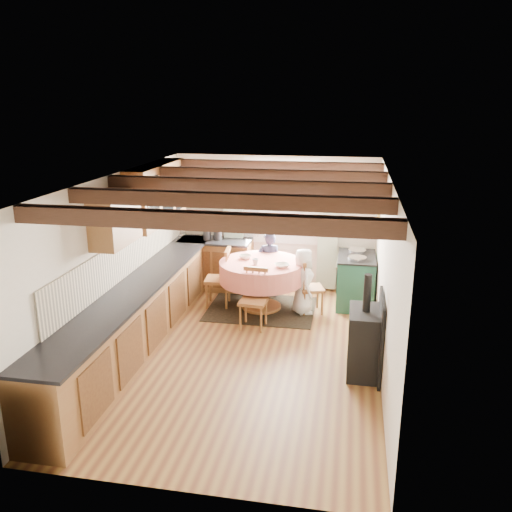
% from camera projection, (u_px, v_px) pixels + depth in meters
% --- Properties ---
extents(floor, '(3.60, 5.50, 0.00)m').
position_uv_depth(floor, '(246.00, 352.00, 7.32)').
color(floor, olive).
rests_on(floor, ground).
extents(ceiling, '(3.60, 5.50, 0.00)m').
position_uv_depth(ceiling, '(244.00, 178.00, 6.63)').
color(ceiling, white).
rests_on(ceiling, ground).
extents(wall_back, '(3.60, 0.00, 2.40)m').
position_uv_depth(wall_back, '(275.00, 223.00, 9.56)').
color(wall_back, silver).
rests_on(wall_back, ground).
extents(wall_front, '(3.60, 0.00, 2.40)m').
position_uv_depth(wall_front, '(179.00, 372.00, 4.38)').
color(wall_front, silver).
rests_on(wall_front, ground).
extents(wall_left, '(0.00, 5.50, 2.40)m').
position_uv_depth(wall_left, '(117.00, 262.00, 7.28)').
color(wall_left, silver).
rests_on(wall_left, ground).
extents(wall_right, '(0.00, 5.50, 2.40)m').
position_uv_depth(wall_right, '(385.00, 278.00, 6.66)').
color(wall_right, silver).
rests_on(wall_right, ground).
extents(beam_a, '(3.60, 0.16, 0.16)m').
position_uv_depth(beam_a, '(200.00, 221.00, 4.77)').
color(beam_a, '#3B2319').
rests_on(beam_a, ceiling).
extents(beam_b, '(3.60, 0.16, 0.16)m').
position_uv_depth(beam_b, '(226.00, 200.00, 5.71)').
color(beam_b, '#3B2319').
rests_on(beam_b, ceiling).
extents(beam_c, '(3.60, 0.16, 0.16)m').
position_uv_depth(beam_c, '(245.00, 186.00, 6.65)').
color(beam_c, '#3B2319').
rests_on(beam_c, ceiling).
extents(beam_d, '(3.60, 0.16, 0.16)m').
position_uv_depth(beam_d, '(259.00, 175.00, 7.59)').
color(beam_d, '#3B2319').
rests_on(beam_d, ceiling).
extents(beam_e, '(3.60, 0.16, 0.16)m').
position_uv_depth(beam_e, '(269.00, 166.00, 8.54)').
color(beam_e, '#3B2319').
rests_on(beam_e, ceiling).
extents(splash_left, '(0.02, 4.50, 0.55)m').
position_uv_depth(splash_left, '(127.00, 256.00, 7.56)').
color(splash_left, beige).
rests_on(splash_left, wall_left).
extents(splash_back, '(1.40, 0.02, 0.55)m').
position_uv_depth(splash_back, '(221.00, 221.00, 9.72)').
color(splash_back, beige).
rests_on(splash_back, wall_back).
extents(base_cabinet_left, '(0.60, 5.30, 0.88)m').
position_uv_depth(base_cabinet_left, '(141.00, 315.00, 7.45)').
color(base_cabinet_left, brown).
rests_on(base_cabinet_left, floor).
extents(base_cabinet_back, '(1.30, 0.60, 0.88)m').
position_uv_depth(base_cabinet_back, '(216.00, 265.00, 9.68)').
color(base_cabinet_back, brown).
rests_on(base_cabinet_back, floor).
extents(worktop_left, '(0.64, 5.30, 0.04)m').
position_uv_depth(worktop_left, '(140.00, 284.00, 7.31)').
color(worktop_left, black).
rests_on(worktop_left, base_cabinet_left).
extents(worktop_back, '(1.30, 0.64, 0.04)m').
position_uv_depth(worktop_back, '(215.00, 241.00, 9.53)').
color(worktop_back, black).
rests_on(worktop_back, base_cabinet_back).
extents(wall_cabinet_glass, '(0.34, 1.80, 0.90)m').
position_uv_depth(wall_cabinet_glass, '(157.00, 194.00, 8.17)').
color(wall_cabinet_glass, brown).
rests_on(wall_cabinet_glass, wall_left).
extents(wall_cabinet_solid, '(0.34, 0.90, 0.70)m').
position_uv_depth(wall_cabinet_solid, '(115.00, 218.00, 6.77)').
color(wall_cabinet_solid, brown).
rests_on(wall_cabinet_solid, wall_left).
extents(window_frame, '(1.34, 0.03, 1.54)m').
position_uv_depth(window_frame, '(281.00, 201.00, 9.42)').
color(window_frame, white).
rests_on(window_frame, wall_back).
extents(window_pane, '(1.20, 0.01, 1.40)m').
position_uv_depth(window_pane, '(281.00, 201.00, 9.42)').
color(window_pane, white).
rests_on(window_pane, wall_back).
extents(curtain_left, '(0.35, 0.10, 2.10)m').
position_uv_depth(curtain_left, '(234.00, 228.00, 9.63)').
color(curtain_left, '#9FAC90').
rests_on(curtain_left, wall_back).
extents(curtain_right, '(0.35, 0.10, 2.10)m').
position_uv_depth(curtain_right, '(328.00, 232.00, 9.33)').
color(curtain_right, '#9FAC90').
rests_on(curtain_right, wall_back).
extents(curtain_rod, '(2.00, 0.03, 0.03)m').
position_uv_depth(curtain_rod, '(281.00, 168.00, 9.16)').
color(curtain_rod, black).
rests_on(curtain_rod, wall_back).
extents(wall_picture, '(0.04, 0.50, 0.60)m').
position_uv_depth(wall_picture, '(379.00, 204.00, 8.69)').
color(wall_picture, gold).
rests_on(wall_picture, wall_right).
extents(wall_plate, '(0.30, 0.02, 0.30)m').
position_uv_depth(wall_plate, '(335.00, 198.00, 9.21)').
color(wall_plate, silver).
rests_on(wall_plate, wall_back).
extents(rug, '(1.75, 1.36, 0.01)m').
position_uv_depth(rug, '(261.00, 309.00, 8.79)').
color(rug, black).
rests_on(rug, floor).
extents(dining_table, '(1.37, 1.37, 0.82)m').
position_uv_depth(dining_table, '(261.00, 286.00, 8.68)').
color(dining_table, tan).
rests_on(dining_table, floor).
extents(chair_near, '(0.43, 0.44, 0.93)m').
position_uv_depth(chair_near, '(253.00, 299.00, 7.96)').
color(chair_near, brown).
rests_on(chair_near, floor).
extents(chair_left, '(0.48, 0.46, 1.00)m').
position_uv_depth(chair_left, '(218.00, 277.00, 8.82)').
color(chair_left, brown).
rests_on(chair_left, floor).
extents(chair_right, '(0.50, 0.49, 0.89)m').
position_uv_depth(chair_right, '(312.00, 286.00, 8.56)').
color(chair_right, brown).
rests_on(chair_right, floor).
extents(aga_range, '(0.62, 0.95, 0.88)m').
position_uv_depth(aga_range, '(356.00, 280.00, 8.88)').
color(aga_range, '#1C4C37').
rests_on(aga_range, floor).
extents(cast_iron_stove, '(0.40, 0.66, 1.33)m').
position_uv_depth(cast_iron_stove, '(365.00, 325.00, 6.58)').
color(cast_iron_stove, black).
rests_on(cast_iron_stove, floor).
extents(child_far, '(0.49, 0.38, 1.18)m').
position_uv_depth(child_far, '(269.00, 264.00, 9.20)').
color(child_far, '#23243A').
rests_on(child_far, floor).
extents(child_right, '(0.50, 0.61, 1.08)m').
position_uv_depth(child_right, '(303.00, 281.00, 8.50)').
color(child_right, white).
rests_on(child_right, floor).
extents(bowl_a, '(0.31, 0.31, 0.06)m').
position_uv_depth(bowl_a, '(282.00, 265.00, 8.28)').
color(bowl_a, silver).
rests_on(bowl_a, dining_table).
extents(bowl_b, '(0.27, 0.27, 0.06)m').
position_uv_depth(bowl_b, '(245.00, 257.00, 8.72)').
color(bowl_b, silver).
rests_on(bowl_b, dining_table).
extents(cup, '(0.14, 0.14, 0.09)m').
position_uv_depth(cup, '(255.00, 262.00, 8.41)').
color(cup, silver).
rests_on(cup, dining_table).
extents(canister_tall, '(0.14, 0.14, 0.25)m').
position_uv_depth(canister_tall, '(207.00, 233.00, 9.48)').
color(canister_tall, '#262628').
rests_on(canister_tall, worktop_back).
extents(canister_wide, '(0.16, 0.16, 0.18)m').
position_uv_depth(canister_wide, '(218.00, 235.00, 9.48)').
color(canister_wide, '#262628').
rests_on(canister_wide, worktop_back).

